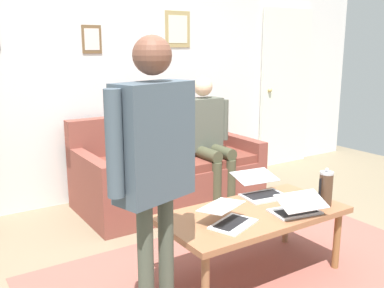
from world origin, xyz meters
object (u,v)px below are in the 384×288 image
Objects in this scene: interior_door at (285,88)px; french_press at (326,188)px; couch at (167,174)px; laptop_left at (229,218)px; laptop_center at (297,208)px; coffee_table at (253,218)px; laptop_right at (261,189)px; person_seated at (207,133)px; person_standing at (154,156)px.

french_press is at bearing 51.02° from interior_door.
couch is at bearing -81.44° from french_press.
laptop_center reaches higher than laptop_left.
coffee_table is 3.35× the size of laptop_left.
french_press is at bearing 119.68° from laptop_right.
coffee_table is 4.67× the size of french_press.
laptop_right is 0.48m from french_press.
interior_door is 5.01× the size of laptop_right.
french_press is (-0.28, -0.01, 0.08)m from laptop_center.
laptop_left is at bearing -13.00° from laptop_center.
laptop_center is at bearing 77.14° from person_seated.
interior_door is at bearing -166.93° from couch.
laptop_left is at bearing 59.68° from person_seated.
person_standing is (3.23, 2.34, 0.02)m from interior_door.
interior_door reaches higher than laptop_right.
person_seated reaches higher than coffee_table.
french_press is at bearing -177.03° from person_standing.
laptop_right is 1.49× the size of french_press.
laptop_left is at bearing 73.23° from couch.
laptop_left is 1.69m from person_seated.
interior_door reaches higher than couch.
person_standing is (1.39, 0.07, 0.44)m from french_press.
french_press is at bearing 98.56° from couch.
laptop_center is 0.90× the size of laptop_right.
person_standing reaches higher than laptop_left.
laptop_center is at bearing 47.03° from interior_door.
laptop_right reaches higher than laptop_left.
interior_door is at bearing -132.97° from laptop_center.
interior_door reaches higher than person_standing.
laptop_right is at bearing 41.97° from interior_door.
interior_door is 1.93m from person_seated.
french_press reaches higher than laptop_right.
french_press is at bearing 87.30° from person_seated.
person_seated is at bearing 146.36° from couch.
laptop_left is 0.62m from laptop_right.
person_seated reaches higher than laptop_center.
laptop_right is at bearing -139.90° from coffee_table.
laptop_left is 0.78m from french_press.
person_standing is (0.62, 0.18, 0.53)m from laptop_left.
person_standing reaches higher than person_seated.
interior_door is at bearing -157.90° from person_seated.
couch is at bearing -33.64° from person_seated.
interior_door is 3.99m from person_standing.
couch is 1.83m from french_press.
french_press is at bearing 159.85° from coffee_table.
coffee_table is at bearing -163.99° from person_standing.
laptop_right is at bearing -60.32° from french_press.
interior_door reaches higher than french_press.
couch is 1.76m from laptop_left.
laptop_right is at bearing 91.47° from couch.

